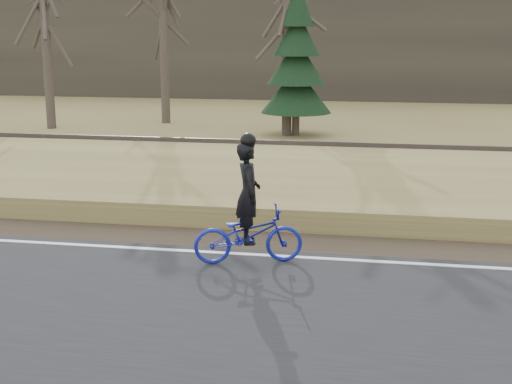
# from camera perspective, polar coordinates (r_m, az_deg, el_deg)

# --- Properties ---
(ground) EXTENTS (120.00, 120.00, 0.00)m
(ground) POSITION_cam_1_polar(r_m,az_deg,el_deg) (11.92, 10.45, -6.13)
(ground) COLOR #97874D
(ground) RESTS_ON ground
(road) EXTENTS (120.00, 6.00, 0.06)m
(road) POSITION_cam_1_polar(r_m,az_deg,el_deg) (9.58, 10.44, -10.78)
(road) COLOR black
(road) RESTS_ON ground
(edge_line) EXTENTS (120.00, 0.12, 0.01)m
(edge_line) POSITION_cam_1_polar(r_m,az_deg,el_deg) (12.09, 10.47, -5.53)
(edge_line) COLOR silver
(edge_line) RESTS_ON road
(shoulder) EXTENTS (120.00, 1.60, 0.04)m
(shoulder) POSITION_cam_1_polar(r_m,az_deg,el_deg) (13.06, 10.46, -4.35)
(shoulder) COLOR #473A2B
(shoulder) RESTS_ON ground
(embankment) EXTENTS (120.00, 5.00, 0.44)m
(embankment) POSITION_cam_1_polar(r_m,az_deg,el_deg) (15.90, 10.50, -0.50)
(embankment) COLOR #97874D
(embankment) RESTS_ON ground
(ballast) EXTENTS (120.00, 3.00, 0.45)m
(ballast) POSITION_cam_1_polar(r_m,az_deg,el_deg) (19.62, 10.51, 2.04)
(ballast) COLOR slate
(ballast) RESTS_ON ground
(railroad) EXTENTS (120.00, 2.40, 0.29)m
(railroad) POSITION_cam_1_polar(r_m,az_deg,el_deg) (19.57, 10.54, 2.92)
(railroad) COLOR black
(railroad) RESTS_ON ballast
(treeline_backdrop) EXTENTS (120.00, 4.00, 6.00)m
(treeline_backdrop) POSITION_cam_1_polar(r_m,az_deg,el_deg) (41.29, 10.67, 11.49)
(treeline_backdrop) COLOR #383328
(treeline_backdrop) RESTS_ON ground
(cyclist) EXTENTS (1.90, 1.13, 2.17)m
(cyclist) POSITION_cam_1_polar(r_m,az_deg,el_deg) (11.70, -0.62, -2.46)
(cyclist) COLOR #161F98
(cyclist) RESTS_ON road
(bare_tree_far_left) EXTENTS (0.36, 0.36, 7.75)m
(bare_tree_far_left) POSITION_cam_1_polar(r_m,az_deg,el_deg) (29.36, -16.50, 12.43)
(bare_tree_far_left) COLOR #493E35
(bare_tree_far_left) RESTS_ON ground
(bare_tree_left) EXTENTS (0.36, 0.36, 7.11)m
(bare_tree_left) POSITION_cam_1_polar(r_m,az_deg,el_deg) (30.15, -7.39, 12.23)
(bare_tree_left) COLOR #493E35
(bare_tree_left) RESTS_ON ground
(bare_tree_near_left) EXTENTS (0.36, 0.36, 6.29)m
(bare_tree_near_left) POSITION_cam_1_polar(r_m,az_deg,el_deg) (26.32, 2.52, 11.35)
(bare_tree_near_left) COLOR #493E35
(bare_tree_near_left) RESTS_ON ground
(conifer) EXTENTS (2.60, 2.60, 5.58)m
(conifer) POSITION_cam_1_polar(r_m,az_deg,el_deg) (26.35, 3.26, 10.25)
(conifer) COLOR #493E35
(conifer) RESTS_ON ground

